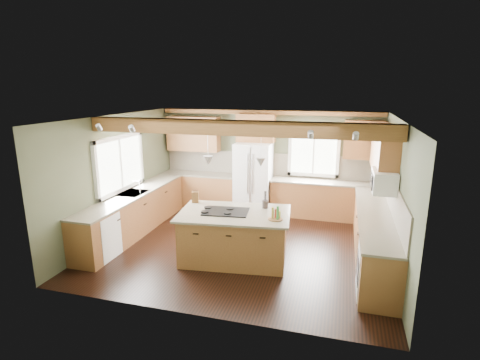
# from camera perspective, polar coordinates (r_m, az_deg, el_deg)

# --- Properties ---
(floor) EXTENTS (5.60, 5.60, 0.00)m
(floor) POSITION_cam_1_polar(r_m,az_deg,el_deg) (7.78, 0.47, -9.95)
(floor) COLOR black
(floor) RESTS_ON ground
(ceiling) EXTENTS (5.60, 5.60, 0.00)m
(ceiling) POSITION_cam_1_polar(r_m,az_deg,el_deg) (7.13, 0.52, 9.51)
(ceiling) COLOR silver
(ceiling) RESTS_ON wall_back
(wall_back) EXTENTS (5.60, 0.00, 5.60)m
(wall_back) POSITION_cam_1_polar(r_m,az_deg,el_deg) (9.72, 4.33, 2.97)
(wall_back) COLOR #464C36
(wall_back) RESTS_ON ground
(wall_left) EXTENTS (0.00, 5.00, 5.00)m
(wall_left) POSITION_cam_1_polar(r_m,az_deg,el_deg) (8.49, -18.07, 0.67)
(wall_left) COLOR #464C36
(wall_left) RESTS_ON ground
(wall_right) EXTENTS (0.00, 5.00, 5.00)m
(wall_right) POSITION_cam_1_polar(r_m,az_deg,el_deg) (7.18, 22.64, -2.13)
(wall_right) COLOR #464C36
(wall_right) RESTS_ON ground
(ceiling_beam) EXTENTS (5.55, 0.26, 0.26)m
(ceiling_beam) POSITION_cam_1_polar(r_m,az_deg,el_deg) (6.55, -0.90, 7.96)
(ceiling_beam) COLOR brown
(ceiling_beam) RESTS_ON ceiling
(soffit_trim) EXTENTS (5.55, 0.20, 0.10)m
(soffit_trim) POSITION_cam_1_polar(r_m,az_deg,el_deg) (9.46, 4.35, 10.24)
(soffit_trim) COLOR brown
(soffit_trim) RESTS_ON ceiling
(backsplash_back) EXTENTS (5.58, 0.03, 0.58)m
(backsplash_back) POSITION_cam_1_polar(r_m,az_deg,el_deg) (9.73, 4.30, 2.43)
(backsplash_back) COLOR brown
(backsplash_back) RESTS_ON wall_back
(backsplash_right) EXTENTS (0.03, 3.70, 0.58)m
(backsplash_right) POSITION_cam_1_polar(r_m,az_deg,el_deg) (7.25, 22.41, -2.70)
(backsplash_right) COLOR brown
(backsplash_right) RESTS_ON wall_right
(base_cab_back_left) EXTENTS (2.02, 0.60, 0.88)m
(base_cab_back_left) POSITION_cam_1_polar(r_m,az_deg,el_deg) (10.14, -6.07, -1.61)
(base_cab_back_left) COLOR brown
(base_cab_back_left) RESTS_ON floor
(counter_back_left) EXTENTS (2.06, 0.64, 0.04)m
(counter_back_left) POSITION_cam_1_polar(r_m,az_deg,el_deg) (10.02, -6.14, 0.92)
(counter_back_left) COLOR #50483A
(counter_back_left) RESTS_ON base_cab_back_left
(base_cab_back_right) EXTENTS (2.62, 0.60, 0.88)m
(base_cab_back_right) POSITION_cam_1_polar(r_m,az_deg,el_deg) (9.47, 12.76, -3.02)
(base_cab_back_right) COLOR brown
(base_cab_back_right) RESTS_ON floor
(counter_back_right) EXTENTS (2.66, 0.64, 0.04)m
(counter_back_right) POSITION_cam_1_polar(r_m,az_deg,el_deg) (9.35, 12.91, -0.32)
(counter_back_right) COLOR #50483A
(counter_back_right) RESTS_ON base_cab_back_right
(base_cab_left) EXTENTS (0.60, 3.70, 0.88)m
(base_cab_left) POSITION_cam_1_polar(r_m,az_deg,el_deg) (8.61, -15.78, -4.95)
(base_cab_left) COLOR brown
(base_cab_left) RESTS_ON floor
(counter_left) EXTENTS (0.64, 3.74, 0.04)m
(counter_left) POSITION_cam_1_polar(r_m,az_deg,el_deg) (8.47, -15.99, -2.01)
(counter_left) COLOR #50483A
(counter_left) RESTS_ON base_cab_left
(base_cab_right) EXTENTS (0.60, 3.70, 0.88)m
(base_cab_right) POSITION_cam_1_polar(r_m,az_deg,el_deg) (7.46, 19.67, -8.24)
(base_cab_right) COLOR brown
(base_cab_right) RESTS_ON floor
(counter_right) EXTENTS (0.64, 3.74, 0.04)m
(counter_right) POSITION_cam_1_polar(r_m,az_deg,el_deg) (7.30, 19.97, -4.89)
(counter_right) COLOR #50483A
(counter_right) RESTS_ON base_cab_right
(upper_cab_back_left) EXTENTS (1.40, 0.35, 0.90)m
(upper_cab_back_left) POSITION_cam_1_polar(r_m,az_deg,el_deg) (10.03, -7.10, 7.00)
(upper_cab_back_left) COLOR brown
(upper_cab_back_left) RESTS_ON wall_back
(upper_cab_over_fridge) EXTENTS (0.96, 0.35, 0.70)m
(upper_cab_over_fridge) POSITION_cam_1_polar(r_m,az_deg,el_deg) (9.49, 2.42, 7.91)
(upper_cab_over_fridge) COLOR brown
(upper_cab_over_fridge) RESTS_ON wall_back
(upper_cab_right) EXTENTS (0.35, 2.20, 0.90)m
(upper_cab_right) POSITION_cam_1_polar(r_m,az_deg,el_deg) (7.90, 21.09, 4.26)
(upper_cab_right) COLOR brown
(upper_cab_right) RESTS_ON wall_right
(upper_cab_back_corner) EXTENTS (0.90, 0.35, 0.90)m
(upper_cab_back_corner) POSITION_cam_1_polar(r_m,az_deg,el_deg) (9.28, 18.32, 5.83)
(upper_cab_back_corner) COLOR brown
(upper_cab_back_corner) RESTS_ON wall_back
(window_left) EXTENTS (0.04, 1.60, 1.05)m
(window_left) POSITION_cam_1_polar(r_m,az_deg,el_deg) (8.47, -17.90, 2.38)
(window_left) COLOR white
(window_left) RESTS_ON wall_left
(window_back) EXTENTS (1.10, 0.04, 1.00)m
(window_back) POSITION_cam_1_polar(r_m,az_deg,el_deg) (9.51, 11.16, 4.02)
(window_back) COLOR white
(window_back) RESTS_ON wall_back
(sink) EXTENTS (0.50, 0.65, 0.03)m
(sink) POSITION_cam_1_polar(r_m,az_deg,el_deg) (8.47, -15.99, -1.97)
(sink) COLOR #262628
(sink) RESTS_ON counter_left
(faucet) EXTENTS (0.02, 0.02, 0.28)m
(faucet) POSITION_cam_1_polar(r_m,az_deg,el_deg) (8.34, -15.00, -1.12)
(faucet) COLOR #B2B2B7
(faucet) RESTS_ON sink
(dishwasher) EXTENTS (0.60, 0.60, 0.84)m
(dishwasher) POSITION_cam_1_polar(r_m,az_deg,el_deg) (7.60, -20.78, -8.00)
(dishwasher) COLOR white
(dishwasher) RESTS_ON floor
(oven) EXTENTS (0.60, 0.72, 0.84)m
(oven) POSITION_cam_1_polar(r_m,az_deg,el_deg) (6.28, 20.32, -12.73)
(oven) COLOR white
(oven) RESTS_ON floor
(microwave) EXTENTS (0.40, 0.70, 0.38)m
(microwave) POSITION_cam_1_polar(r_m,az_deg,el_deg) (7.04, 21.11, -0.17)
(microwave) COLOR white
(microwave) RESTS_ON wall_right
(pendant_left) EXTENTS (0.18, 0.18, 0.16)m
(pendant_left) POSITION_cam_1_polar(r_m,az_deg,el_deg) (6.73, -4.88, 3.00)
(pendant_left) COLOR #B2B2B7
(pendant_left) RESTS_ON ceiling
(pendant_right) EXTENTS (0.18, 0.18, 0.16)m
(pendant_right) POSITION_cam_1_polar(r_m,az_deg,el_deg) (6.58, 3.18, 2.76)
(pendant_right) COLOR #B2B2B7
(pendant_right) RESTS_ON ceiling
(refrigerator) EXTENTS (0.90, 0.74, 1.80)m
(refrigerator) POSITION_cam_1_polar(r_m,az_deg,el_deg) (9.51, 2.06, 0.27)
(refrigerator) COLOR white
(refrigerator) RESTS_ON floor
(island) EXTENTS (2.02, 1.37, 0.88)m
(island) POSITION_cam_1_polar(r_m,az_deg,el_deg) (7.06, -0.85, -8.65)
(island) COLOR brown
(island) RESTS_ON floor
(island_top) EXTENTS (2.16, 1.51, 0.04)m
(island_top) POSITION_cam_1_polar(r_m,az_deg,el_deg) (6.90, -0.87, -5.13)
(island_top) COLOR #50483A
(island_top) RESTS_ON island
(cooktop) EXTENTS (0.88, 0.64, 0.02)m
(cooktop) POSITION_cam_1_polar(r_m,az_deg,el_deg) (6.91, -2.16, -4.82)
(cooktop) COLOR black
(cooktop) RESTS_ON island_top
(knife_block) EXTENTS (0.16, 0.13, 0.22)m
(knife_block) POSITION_cam_1_polar(r_m,az_deg,el_deg) (7.50, -6.83, -2.60)
(knife_block) COLOR brown
(knife_block) RESTS_ON island_top
(utensil_crock) EXTENTS (0.14, 0.14, 0.15)m
(utensil_crock) POSITION_cam_1_polar(r_m,az_deg,el_deg) (7.13, 3.84, -3.69)
(utensil_crock) COLOR #403733
(utensil_crock) RESTS_ON island_top
(bottle_tray) EXTENTS (0.26, 0.26, 0.24)m
(bottle_tray) POSITION_cam_1_polar(r_m,az_deg,el_deg) (6.53, 5.42, -5.04)
(bottle_tray) COLOR brown
(bottle_tray) RESTS_ON island_top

